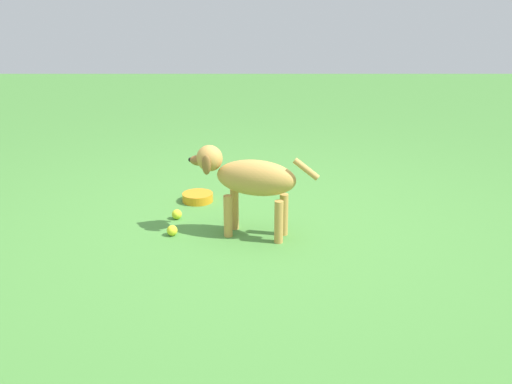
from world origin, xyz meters
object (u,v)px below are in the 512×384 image
Objects in this scene: dog at (248,179)px; water_bowl at (198,197)px; tennis_ball_0 at (172,230)px; tennis_ball_1 at (177,214)px.

dog is 3.58× the size of water_bowl.
tennis_ball_0 is (0.47, 0.02, -0.33)m from dog.
dog is 11.93× the size of tennis_ball_1.
tennis_ball_0 is 0.27m from tennis_ball_1.
tennis_ball_1 is (0.01, -0.27, 0.00)m from tennis_ball_0.
tennis_ball_0 is 0.30× the size of water_bowl.
dog is at bearing 152.20° from tennis_ball_1.
dog reaches higher than water_bowl.
water_bowl is (-0.11, -0.34, -0.00)m from tennis_ball_1.
dog is 0.63m from tennis_ball_1.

